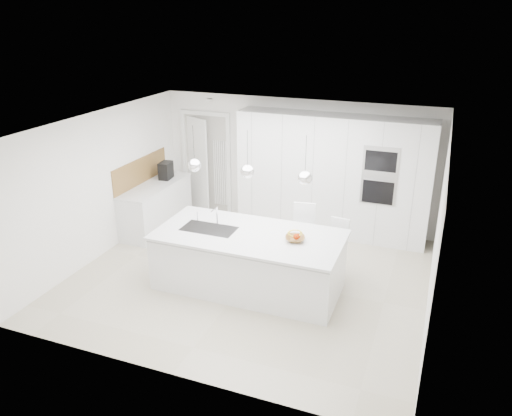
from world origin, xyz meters
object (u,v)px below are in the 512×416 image
at_px(espresso_machine, 166,170).
at_px(bar_stool_right, 337,250).
at_px(island_base, 248,263).
at_px(fruit_bowl, 295,239).
at_px(bar_stool_left, 301,238).

height_order(espresso_machine, bar_stool_right, espresso_machine).
distance_m(island_base, fruit_bowl, 0.88).
distance_m(fruit_bowl, bar_stool_right, 1.00).
height_order(fruit_bowl, bar_stool_right, bar_stool_right).
relative_size(fruit_bowl, bar_stool_left, 0.26).
xyz_separation_m(island_base, fruit_bowl, (0.72, 0.05, 0.51)).
height_order(espresso_machine, bar_stool_left, espresso_machine).
distance_m(bar_stool_left, bar_stool_right, 0.62).
bearing_deg(fruit_bowl, bar_stool_right, 57.54).
distance_m(island_base, espresso_machine, 3.24).
relative_size(fruit_bowl, espresso_machine, 0.85).
height_order(fruit_bowl, espresso_machine, espresso_machine).
bearing_deg(bar_stool_left, bar_stool_right, -14.40).
xyz_separation_m(island_base, espresso_machine, (-2.53, 1.92, 0.64)).
relative_size(espresso_machine, bar_stool_left, 0.30).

